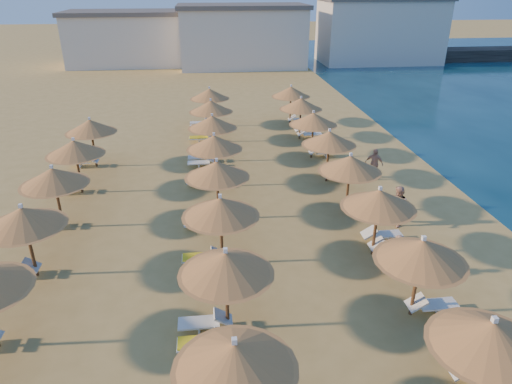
{
  "coord_description": "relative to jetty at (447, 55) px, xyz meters",
  "views": [
    {
      "loc": [
        -3.08,
        -14.48,
        9.99
      ],
      "look_at": [
        -0.96,
        4.0,
        1.3
      ],
      "focal_mm": 32.0,
      "sensor_mm": 36.0,
      "label": 1
    }
  ],
  "objects": [
    {
      "name": "ground",
      "position": [
        -29.74,
        -45.75,
        -0.75
      ],
      "size": [
        220.0,
        220.0,
        0.0
      ],
      "primitive_type": "plane",
      "color": "tan",
      "rests_on": "ground"
    },
    {
      "name": "jetty",
      "position": [
        0.0,
        0.0,
        0.0
      ],
      "size": [
        30.04,
        4.35,
        1.5
      ],
      "primitive_type": "cube",
      "rotation": [
        0.0,
        0.0,
        0.01
      ],
      "color": "black",
      "rests_on": "ground"
    },
    {
      "name": "hotel_blocks",
      "position": [
        -25.28,
        0.0,
        2.95
      ],
      "size": [
        47.53,
        11.55,
        8.1
      ],
      "color": "beige",
      "rests_on": "ground"
    },
    {
      "name": "parasol_row_east",
      "position": [
        -26.41,
        -43.5,
        1.65
      ],
      "size": [
        2.9,
        35.86,
        2.96
      ],
      "color": "brown",
      "rests_on": "ground"
    },
    {
      "name": "parasol_row_west",
      "position": [
        -32.42,
        -43.5,
        1.65
      ],
      "size": [
        2.9,
        35.86,
        2.96
      ],
      "color": "brown",
      "rests_on": "ground"
    },
    {
      "name": "parasol_row_inland",
      "position": [
        -39.31,
        -43.5,
        1.65
      ],
      "size": [
        2.9,
        21.21,
        2.96
      ],
      "color": "brown",
      "rests_on": "ground"
    },
    {
      "name": "loungers",
      "position": [
        -31.28,
        -43.61,
        -0.41
      ],
      "size": [
        15.99,
        33.55,
        0.66
      ],
      "color": "white",
      "rests_on": "ground"
    },
    {
      "name": "beachgoer_a",
      "position": [
        -26.13,
        -46.81,
        0.09
      ],
      "size": [
        0.59,
        0.72,
        1.68
      ],
      "primitive_type": "imported",
      "rotation": [
        0.0,
        0.0,
        -1.93
      ],
      "color": "tan",
      "rests_on": "ground"
    },
    {
      "name": "beachgoer_b",
      "position": [
        -24.59,
        -43.19,
        0.18
      ],
      "size": [
        0.73,
        0.93,
        1.87
      ],
      "primitive_type": "imported",
      "rotation": [
        0.0,
        0.0,
        -1.54
      ],
      "color": "tan",
      "rests_on": "ground"
    },
    {
      "name": "beachgoer_c",
      "position": [
        -23.75,
        -37.88,
        0.1
      ],
      "size": [
        1.05,
        0.93,
        1.71
      ],
      "primitive_type": "imported",
      "rotation": [
        0.0,
        0.0,
        -0.64
      ],
      "color": "tan",
      "rests_on": "ground"
    }
  ]
}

